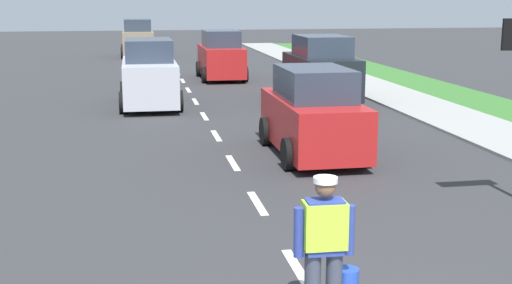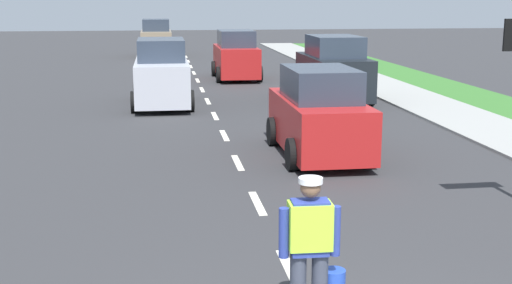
# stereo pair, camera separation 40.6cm
# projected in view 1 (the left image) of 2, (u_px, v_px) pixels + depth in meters

# --- Properties ---
(ground_plane) EXTENTS (96.00, 96.00, 0.00)m
(ground_plane) POSITION_uv_depth(u_px,v_px,m) (188.00, 89.00, 26.67)
(ground_plane) COLOR #333335
(sidewalk_right) EXTENTS (2.40, 72.00, 0.14)m
(sidewalk_right) POSITION_uv_depth(u_px,v_px,m) (507.00, 139.00, 17.32)
(sidewalk_right) COLOR #9E9E99
(sidewalk_right) RESTS_ON ground
(lane_center_line) EXTENTS (0.14, 46.40, 0.01)m
(lane_center_line) POSITION_uv_depth(u_px,v_px,m) (180.00, 77.00, 30.72)
(lane_center_line) COLOR silver
(lane_center_line) RESTS_ON ground
(road_worker) EXTENTS (0.77, 0.37, 1.67)m
(road_worker) POSITION_uv_depth(u_px,v_px,m) (326.00, 243.00, 7.38)
(road_worker) COLOR #383D4C
(road_worker) RESTS_ON ground
(car_outgoing_ahead) EXTENTS (1.88, 4.02, 2.00)m
(car_outgoing_ahead) POSITION_uv_depth(u_px,v_px,m) (313.00, 115.00, 15.37)
(car_outgoing_ahead) COLOR red
(car_outgoing_ahead) RESTS_ON ground
(car_outgoing_far) EXTENTS (1.92, 3.95, 2.12)m
(car_outgoing_far) POSITION_uv_depth(u_px,v_px,m) (221.00, 57.00, 29.68)
(car_outgoing_far) COLOR red
(car_outgoing_far) RESTS_ON ground
(car_oncoming_second) EXTENTS (1.95, 4.28, 2.18)m
(car_oncoming_second) POSITION_uv_depth(u_px,v_px,m) (149.00, 75.00, 22.34)
(car_oncoming_second) COLOR silver
(car_oncoming_second) RESTS_ON ground
(car_parked_far) EXTENTS (2.06, 4.17, 2.24)m
(car_parked_far) POSITION_uv_depth(u_px,v_px,m) (321.00, 70.00, 23.56)
(car_parked_far) COLOR black
(car_parked_far) RESTS_ON ground
(car_oncoming_third) EXTENTS (2.03, 3.94, 2.22)m
(car_oncoming_third) POSITION_uv_depth(u_px,v_px,m) (138.00, 39.00, 40.78)
(car_oncoming_third) COLOR gray
(car_oncoming_third) RESTS_ON ground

